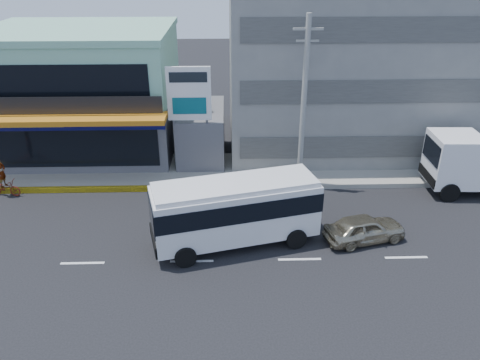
{
  "coord_description": "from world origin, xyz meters",
  "views": [
    {
      "loc": [
        1.71,
        -17.71,
        12.91
      ],
      "look_at": [
        2.35,
        3.95,
        2.2
      ],
      "focal_mm": 35.0,
      "sensor_mm": 36.0,
      "label": 1
    }
  ],
  "objects_px": {
    "satellite_dish": "(200,112)",
    "utility_pole_near": "(304,104)",
    "shop_building": "(85,94)",
    "minibus": "(235,208)",
    "concrete_building": "(346,45)",
    "motorcycle_rider": "(4,183)",
    "sedan": "(365,228)",
    "billboard": "(189,100)"
  },
  "relations": [
    {
      "from": "satellite_dish",
      "to": "utility_pole_near",
      "type": "height_order",
      "value": "utility_pole_near"
    },
    {
      "from": "shop_building",
      "to": "minibus",
      "type": "bearing_deg",
      "value": -51.07
    },
    {
      "from": "concrete_building",
      "to": "motorcycle_rider",
      "type": "xyz_separation_m",
      "value": [
        -21.24,
        -8.2,
        -6.21
      ]
    },
    {
      "from": "satellite_dish",
      "to": "minibus",
      "type": "distance_m",
      "value": 9.85
    },
    {
      "from": "sedan",
      "to": "utility_pole_near",
      "type": "bearing_deg",
      "value": 7.67
    },
    {
      "from": "billboard",
      "to": "motorcycle_rider",
      "type": "distance_m",
      "value": 11.76
    },
    {
      "from": "billboard",
      "to": "sedan",
      "type": "relative_size",
      "value": 1.73
    },
    {
      "from": "minibus",
      "to": "motorcycle_rider",
      "type": "relative_size",
      "value": 3.44
    },
    {
      "from": "shop_building",
      "to": "sedan",
      "type": "relative_size",
      "value": 3.1
    },
    {
      "from": "satellite_dish",
      "to": "concrete_building",
      "type": "bearing_deg",
      "value": 21.8
    },
    {
      "from": "concrete_building",
      "to": "motorcycle_rider",
      "type": "relative_size",
      "value": 6.68
    },
    {
      "from": "billboard",
      "to": "sedan",
      "type": "distance_m",
      "value": 12.49
    },
    {
      "from": "shop_building",
      "to": "concrete_building",
      "type": "bearing_deg",
      "value": 3.35
    },
    {
      "from": "shop_building",
      "to": "minibus",
      "type": "relative_size",
      "value": 1.51
    },
    {
      "from": "shop_building",
      "to": "billboard",
      "type": "height_order",
      "value": "shop_building"
    },
    {
      "from": "concrete_building",
      "to": "billboard",
      "type": "height_order",
      "value": "concrete_building"
    },
    {
      "from": "motorcycle_rider",
      "to": "minibus",
      "type": "bearing_deg",
      "value": -21.73
    },
    {
      "from": "shop_building",
      "to": "utility_pole_near",
      "type": "distance_m",
      "value": 15.5
    },
    {
      "from": "billboard",
      "to": "sedan",
      "type": "bearing_deg",
      "value": -40.96
    },
    {
      "from": "utility_pole_near",
      "to": "sedan",
      "type": "relative_size",
      "value": 2.5
    },
    {
      "from": "concrete_building",
      "to": "satellite_dish",
      "type": "bearing_deg",
      "value": -158.2
    },
    {
      "from": "billboard",
      "to": "shop_building",
      "type": "bearing_deg",
      "value": 147.68
    },
    {
      "from": "utility_pole_near",
      "to": "motorcycle_rider",
      "type": "xyz_separation_m",
      "value": [
        -17.24,
        -0.6,
        -4.36
      ]
    },
    {
      "from": "shop_building",
      "to": "concrete_building",
      "type": "height_order",
      "value": "concrete_building"
    },
    {
      "from": "motorcycle_rider",
      "to": "satellite_dish",
      "type": "bearing_deg",
      "value": 20.49
    },
    {
      "from": "concrete_building",
      "to": "utility_pole_near",
      "type": "xyz_separation_m",
      "value": [
        -4.0,
        -7.6,
        -1.85
      ]
    },
    {
      "from": "shop_building",
      "to": "motorcycle_rider",
      "type": "height_order",
      "value": "shop_building"
    },
    {
      "from": "satellite_dish",
      "to": "billboard",
      "type": "relative_size",
      "value": 0.22
    },
    {
      "from": "billboard",
      "to": "utility_pole_near",
      "type": "relative_size",
      "value": 0.69
    },
    {
      "from": "billboard",
      "to": "utility_pole_near",
      "type": "xyz_separation_m",
      "value": [
        6.5,
        -1.8,
        0.22
      ]
    },
    {
      "from": "utility_pole_near",
      "to": "minibus",
      "type": "relative_size",
      "value": 1.21
    },
    {
      "from": "minibus",
      "to": "sedan",
      "type": "relative_size",
      "value": 2.06
    },
    {
      "from": "minibus",
      "to": "sedan",
      "type": "height_order",
      "value": "minibus"
    },
    {
      "from": "motorcycle_rider",
      "to": "shop_building",
      "type": "bearing_deg",
      "value": 65.6
    },
    {
      "from": "shop_building",
      "to": "utility_pole_near",
      "type": "height_order",
      "value": "utility_pole_near"
    },
    {
      "from": "motorcycle_rider",
      "to": "utility_pole_near",
      "type": "bearing_deg",
      "value": 1.99
    },
    {
      "from": "utility_pole_near",
      "to": "minibus",
      "type": "xyz_separation_m",
      "value": [
        -3.95,
        -5.9,
        -3.19
      ]
    },
    {
      "from": "concrete_building",
      "to": "satellite_dish",
      "type": "relative_size",
      "value": 10.67
    },
    {
      "from": "concrete_building",
      "to": "minibus",
      "type": "relative_size",
      "value": 1.94
    },
    {
      "from": "concrete_building",
      "to": "billboard",
      "type": "bearing_deg",
      "value": -151.08
    },
    {
      "from": "concrete_building",
      "to": "sedan",
      "type": "height_order",
      "value": "concrete_building"
    },
    {
      "from": "shop_building",
      "to": "concrete_building",
      "type": "distance_m",
      "value": 18.28
    }
  ]
}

